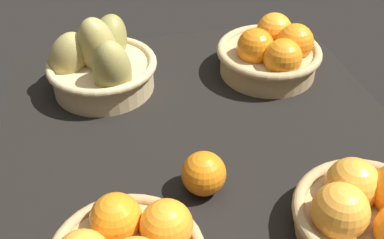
{
  "coord_description": "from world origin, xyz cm",
  "views": [
    {
      "loc": [
        59.61,
        -17.61,
        58.63
      ],
      "look_at": [
        -3.75,
        -2.31,
        7.0
      ],
      "focal_mm": 44.39,
      "sensor_mm": 36.0,
      "label": 1
    }
  ],
  "objects_px": {
    "basket_far_right": "(372,214)",
    "loose_orange_front_gap": "(204,174)",
    "basket_near_left_pears": "(100,65)",
    "basket_far_left": "(271,53)"
  },
  "relations": [
    {
      "from": "basket_near_left_pears",
      "to": "loose_orange_front_gap",
      "type": "xyz_separation_m",
      "value": [
        0.33,
        0.13,
        -0.02
      ]
    },
    {
      "from": "basket_far_right",
      "to": "loose_orange_front_gap",
      "type": "bearing_deg",
      "value": -123.59
    },
    {
      "from": "basket_far_right",
      "to": "loose_orange_front_gap",
      "type": "relative_size",
      "value": 3.15
    },
    {
      "from": "basket_far_left",
      "to": "basket_far_right",
      "type": "relative_size",
      "value": 0.99
    },
    {
      "from": "basket_far_left",
      "to": "basket_far_right",
      "type": "height_order",
      "value": "basket_far_left"
    },
    {
      "from": "basket_near_left_pears",
      "to": "basket_far_left",
      "type": "bearing_deg",
      "value": 85.51
    },
    {
      "from": "basket_far_right",
      "to": "loose_orange_front_gap",
      "type": "xyz_separation_m",
      "value": [
        -0.14,
        -0.21,
        -0.01
      ]
    },
    {
      "from": "basket_near_left_pears",
      "to": "loose_orange_front_gap",
      "type": "distance_m",
      "value": 0.35
    },
    {
      "from": "basket_far_left",
      "to": "basket_near_left_pears",
      "type": "relative_size",
      "value": 0.91
    },
    {
      "from": "basket_near_left_pears",
      "to": "basket_far_right",
      "type": "bearing_deg",
      "value": 35.86
    }
  ]
}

